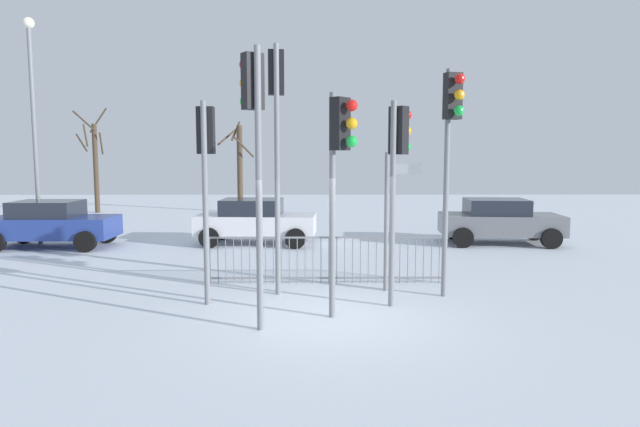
% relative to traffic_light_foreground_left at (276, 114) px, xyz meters
% --- Properties ---
extents(ground_plane, '(60.00, 60.00, 0.00)m').
position_rel_traffic_light_foreground_left_xyz_m(ground_plane, '(1.01, -1.78, -3.74)').
color(ground_plane, silver).
extents(traffic_light_foreground_left, '(0.34, 0.57, 5.12)m').
position_rel_traffic_light_foreground_left_xyz_m(traffic_light_foreground_left, '(0.00, 0.00, 0.00)').
color(traffic_light_foreground_left, slate).
rests_on(traffic_light_foreground_left, ground).
extents(traffic_light_mid_left, '(0.48, 0.46, 3.98)m').
position_rel_traffic_light_foreground_left_xyz_m(traffic_light_mid_left, '(1.21, -1.86, -0.82)').
color(traffic_light_mid_left, slate).
rests_on(traffic_light_mid_left, ground).
extents(traffic_light_foreground_right, '(0.33, 0.57, 3.92)m').
position_rel_traffic_light_foreground_left_xyz_m(traffic_light_foreground_right, '(-1.31, -0.76, -0.86)').
color(traffic_light_foreground_right, slate).
rests_on(traffic_light_foreground_right, ground).
extents(traffic_light_rear_left, '(0.37, 0.55, 4.60)m').
position_rel_traffic_light_foreground_left_xyz_m(traffic_light_rear_left, '(3.49, -0.45, -0.37)').
color(traffic_light_rear_left, slate).
rests_on(traffic_light_rear_left, ground).
extents(traffic_light_mid_right, '(0.44, 0.50, 4.64)m').
position_rel_traffic_light_foreground_left_xyz_m(traffic_light_mid_right, '(-0.20, -2.35, -0.34)').
color(traffic_light_mid_right, slate).
rests_on(traffic_light_mid_right, ground).
extents(traffic_light_rear_right, '(0.46, 0.47, 3.91)m').
position_rel_traffic_light_foreground_left_xyz_m(traffic_light_rear_right, '(2.36, -0.94, -0.87)').
color(traffic_light_rear_right, slate).
rests_on(traffic_light_rear_right, ground).
extents(direction_sign_post, '(0.75, 0.31, 2.96)m').
position_rel_traffic_light_foreground_left_xyz_m(direction_sign_post, '(2.36, 0.14, -2.07)').
color(direction_sign_post, slate).
rests_on(direction_sign_post, ground).
extents(pedestrian_guard_railing, '(5.44, 0.09, 1.07)m').
position_rel_traffic_light_foreground_left_xyz_m(pedestrian_guard_railing, '(1.01, 0.84, -3.19)').
color(pedestrian_guard_railing, slate).
rests_on(pedestrian_guard_railing, ground).
extents(car_grey_trailing, '(3.92, 2.16, 1.47)m').
position_rel_traffic_light_foreground_left_xyz_m(car_grey_trailing, '(6.78, 6.32, -2.97)').
color(car_grey_trailing, slate).
rests_on(car_grey_trailing, ground).
extents(car_white_far, '(3.89, 2.11, 1.47)m').
position_rel_traffic_light_foreground_left_xyz_m(car_white_far, '(-1.17, 6.33, -2.97)').
color(car_white_far, silver).
rests_on(car_white_far, ground).
extents(car_blue_mid, '(3.81, 1.95, 1.47)m').
position_rel_traffic_light_foreground_left_xyz_m(car_blue_mid, '(-7.49, 5.70, -2.97)').
color(car_blue_mid, navy).
rests_on(car_blue_mid, ground).
extents(street_lamp, '(0.36, 0.36, 7.18)m').
position_rel_traffic_light_foreground_left_xyz_m(street_lamp, '(-8.19, 6.36, 0.62)').
color(street_lamp, slate).
rests_on(street_lamp, ground).
extents(bare_tree_left, '(1.83, 1.83, 4.56)m').
position_rel_traffic_light_foreground_left_xyz_m(bare_tree_left, '(-3.05, 16.25, -1.41)').
color(bare_tree_left, '#473828').
rests_on(bare_tree_left, ground).
extents(bare_tree_centre, '(1.47, 1.47, 5.22)m').
position_rel_traffic_light_foreground_left_xyz_m(bare_tree_centre, '(-10.19, 16.02, -1.23)').
color(bare_tree_centre, '#473828').
rests_on(bare_tree_centre, ground).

